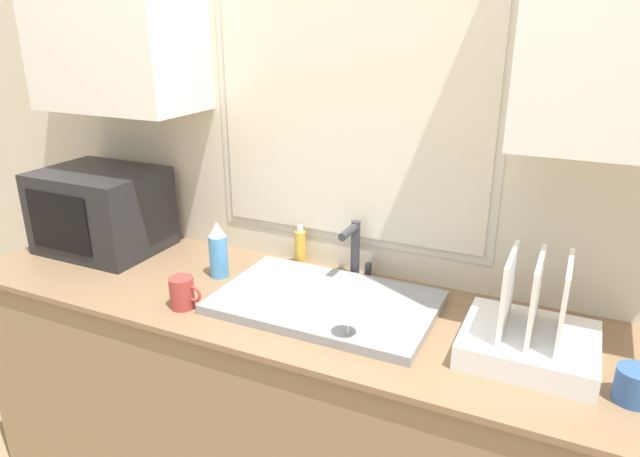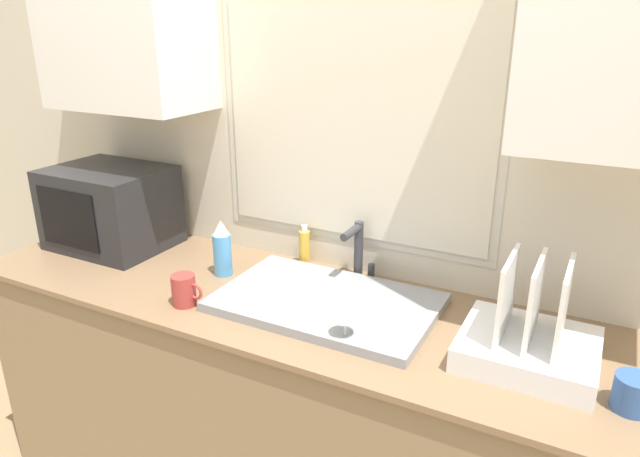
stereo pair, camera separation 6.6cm
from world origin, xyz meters
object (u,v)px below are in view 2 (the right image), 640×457
Objects in this scene: soap_bottle at (304,247)px; wine_glass at (345,312)px; faucet at (358,248)px; microwave at (111,208)px; mug_near_sink at (184,290)px; spray_bottle at (222,249)px; dish_rack at (529,341)px.

wine_glass is at bearing -49.27° from soap_bottle.
microwave is at bearing -171.02° from faucet.
soap_bottle is 0.49m from mug_near_sink.
wine_glass is (0.59, -0.22, 0.00)m from spray_bottle.
wine_glass is (1.15, -0.25, -0.06)m from microwave.
microwave is at bearing 176.62° from dish_rack.
dish_rack is 1.04m from mug_near_sink.
soap_bottle is 1.40× the size of mug_near_sink.
soap_bottle is (0.22, 0.21, -0.03)m from spray_bottle.
dish_rack is at bearing 9.72° from mug_near_sink.
faucet is 1.85× the size of mug_near_sink.
microwave is at bearing 177.44° from spray_bottle.
microwave is 2.86× the size of soap_bottle.
dish_rack is 2.50× the size of wine_glass.
soap_bottle is 0.57m from wine_glass.
faucet is at bearing 109.48° from wine_glass.
microwave is 0.57m from spray_bottle.
dish_rack reaches higher than wine_glass.
dish_rack is at bearing -3.82° from spray_bottle.
soap_bottle reaches higher than wine_glass.
faucet is at bearing 22.51° from spray_bottle.
faucet is 0.60m from mug_near_sink.
faucet is 1.49× the size of wine_glass.
mug_near_sink is (-1.02, -0.18, -0.01)m from dish_rack.
wine_glass is (0.56, 0.02, 0.05)m from mug_near_sink.
mug_near_sink is (-0.19, -0.45, -0.02)m from soap_bottle.
mug_near_sink is at bearing -170.28° from dish_rack.
spray_bottle is 1.30× the size of soap_bottle.
dish_rack is 0.88m from soap_bottle.
mug_near_sink is (0.59, -0.27, -0.11)m from microwave.
faucet is 0.67m from dish_rack.
wine_glass is (0.14, -0.41, -0.02)m from faucet.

